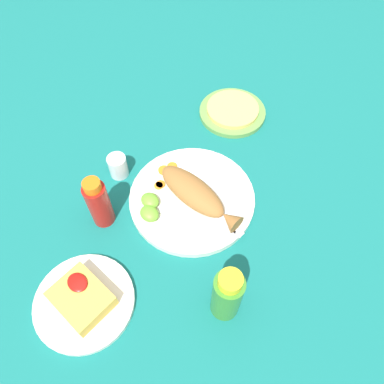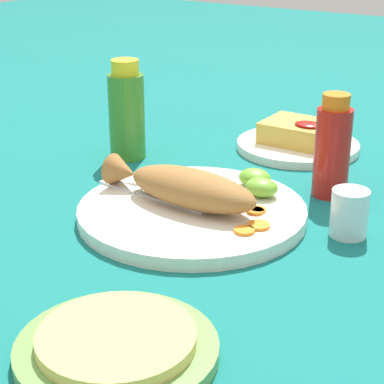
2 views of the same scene
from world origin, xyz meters
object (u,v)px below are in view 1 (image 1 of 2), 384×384
fried_fish (196,194)px  main_plate (192,198)px  salt_cup (118,167)px  tortilla_plate (232,112)px  fork_far (202,224)px  side_plate_fries (84,302)px  fork_near (218,213)px  hot_sauce_bottle_red (99,203)px  hot_sauce_bottle_green (227,295)px

fried_fish → main_plate: bearing=0.0°
salt_cup → tortilla_plate: size_ratio=0.32×
fork_far → tortilla_plate: (0.18, -0.34, -0.01)m
side_plate_fries → fork_far: bearing=-102.2°
main_plate → fried_fish: fried_fish is taller
fried_fish → fork_near: fried_fish is taller
tortilla_plate → main_plate: bearing=110.8°
hot_sauce_bottle_red → salt_cup: bearing=-57.1°
tortilla_plate → fork_near: bearing=123.1°
hot_sauce_bottle_red → hot_sauce_bottle_green: hot_sauce_bottle_green is taller
main_plate → tortilla_plate: 0.32m
main_plate → hot_sauce_bottle_green: size_ratio=1.87×
fried_fish → hot_sauce_bottle_red: 0.23m
fried_fish → tortilla_plate: 0.33m
hot_sauce_bottle_green → fork_near: bearing=-46.1°
main_plate → hot_sauce_bottle_green: bearing=146.6°
fork_near → hot_sauce_bottle_green: (-0.15, 0.16, 0.06)m
hot_sauce_bottle_red → salt_cup: 0.14m
salt_cup → main_plate: bearing=-161.7°
hot_sauce_bottle_red → side_plate_fries: size_ratio=0.72×
fried_fish → tortilla_plate: size_ratio=1.24×
main_plate → salt_cup: 0.21m
main_plate → fork_far: 0.08m
main_plate → fork_far: fork_far is taller
tortilla_plate → fork_far: bearing=118.3°
hot_sauce_bottle_red → tortilla_plate: 0.48m
salt_cup → side_plate_fries: size_ratio=0.29×
fork_near → side_plate_fries: fork_near is taller
hot_sauce_bottle_green → salt_cup: 0.43m
main_plate → tortilla_plate: (0.11, -0.30, -0.00)m
main_plate → hot_sauce_bottle_red: size_ratio=2.04×
main_plate → side_plate_fries: main_plate is taller
hot_sauce_bottle_green → tortilla_plate: size_ratio=0.86×
fork_far → salt_cup: bearing=162.7°
hot_sauce_bottle_green → salt_cup: hot_sauce_bottle_green is taller
fried_fish → side_plate_fries: (0.01, 0.34, -0.04)m
fork_far → hot_sauce_bottle_green: bearing=-56.8°
salt_cup → tortilla_plate: (-0.08, -0.37, -0.02)m
side_plate_fries → hot_sauce_bottle_green: bearing=-139.2°
main_plate → hot_sauce_bottle_red: (0.12, 0.18, 0.06)m
fried_fish → hot_sauce_bottle_red: hot_sauce_bottle_red is taller
main_plate → fork_near: size_ratio=1.66×
hot_sauce_bottle_green → salt_cup: (0.42, -0.08, -0.05)m
fork_near → side_plate_fries: bearing=-97.2°
fork_far → side_plate_fries: 0.31m
side_plate_fries → tortilla_plate: 0.65m
tortilla_plate → salt_cup: bearing=77.3°
fork_near → side_plate_fries: 0.36m
fried_fish → fork_far: fried_fish is taller
main_plate → fork_near: (-0.08, -0.01, 0.01)m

